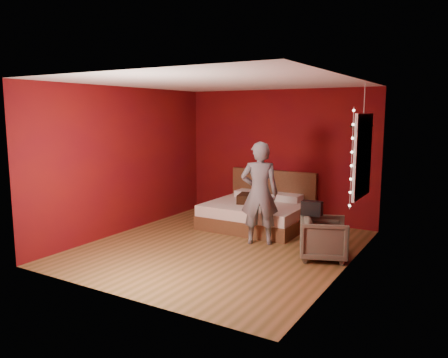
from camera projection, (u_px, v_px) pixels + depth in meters
floor at (221, 247)px, 7.04m from camera, size 4.50×4.50×0.00m
room_walls at (220, 143)px, 6.79m from camera, size 4.04×4.54×2.62m
window at (362, 156)px, 6.59m from camera, size 0.05×0.97×1.27m
fairy_lights at (352, 159)px, 6.15m from camera, size 0.04×0.04×1.45m
bed at (258, 212)px, 8.32m from camera, size 1.82×1.55×1.00m
person at (259, 193)px, 7.11m from camera, size 0.73×0.62×1.69m
armchair at (324, 238)px, 6.44m from camera, size 0.87×0.86×0.62m
handbag at (312, 208)px, 6.55m from camera, size 0.31×0.17×0.22m
throw_pillow at (251, 199)px, 8.24m from camera, size 0.58×0.58×0.17m
hanging_plant at (363, 133)px, 6.85m from camera, size 0.40×0.35×0.99m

